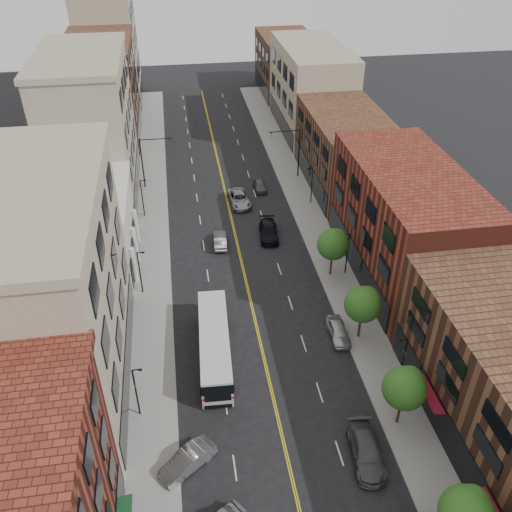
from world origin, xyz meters
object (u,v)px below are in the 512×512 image
car_parked_mid (366,451)px  car_parked_far (338,331)px  car_lane_behind (220,240)px  car_lane_a (269,231)px  car_lane_c (260,185)px  car_lane_b (239,199)px  car_angle_b (188,460)px  city_bus (214,344)px

car_parked_mid → car_parked_far: (1.60, 13.04, -0.08)m
car_lane_behind → car_lane_a: car_lane_a is taller
car_parked_far → car_lane_behind: bearing=120.0°
car_parked_far → car_lane_c: (-2.53, 30.64, -0.06)m
car_parked_far → car_lane_a: 18.70m
car_lane_a → car_lane_behind: bearing=-165.8°
car_parked_mid → car_lane_b: bearing=101.5°
car_angle_b → car_parked_mid: 13.27m
car_lane_behind → car_lane_b: size_ratio=0.75×
city_bus → car_angle_b: city_bus is taller
city_bus → car_angle_b: size_ratio=2.68×
car_lane_behind → car_lane_b: 10.21m
car_angle_b → city_bus: bearing=128.6°
car_lane_a → car_angle_b: bearing=-105.0°
car_angle_b → car_lane_a: size_ratio=0.84×
car_parked_mid → car_lane_b: car_parked_mid is taller
car_parked_mid → car_angle_b: bearing=179.6°
car_lane_behind → car_lane_b: (3.53, 9.58, 0.08)m
city_bus → car_lane_c: 32.90m
city_bus → car_lane_c: size_ratio=3.10×
car_angle_b → car_parked_mid: (13.20, -1.34, 0.06)m
city_bus → car_parked_far: bearing=7.3°
car_parked_mid → car_lane_b: 40.33m
city_bus → car_lane_b: city_bus is taller
city_bus → car_lane_behind: size_ratio=2.86×
city_bus → car_lane_c: bearing=76.5°
city_bus → car_lane_a: city_bus is taller
car_lane_c → car_parked_mid: bearing=-90.1°
car_angle_b → car_parked_far: car_angle_b is taller
car_lane_behind → car_angle_b: bearing=83.3°
car_lane_c → car_lane_a: bearing=-95.6°
car_lane_b → car_parked_far: bearing=-82.2°
car_lane_behind → car_parked_mid: bearing=108.1°
car_lane_a → car_lane_b: size_ratio=0.96×
car_parked_mid → car_lane_behind: size_ratio=1.31×
city_bus → car_lane_a: size_ratio=2.25×
car_parked_far → car_lane_a: car_lane_a is taller
car_lane_c → car_lane_behind: bearing=-119.0°
car_lane_b → car_lane_c: size_ratio=1.44×
car_lane_behind → car_lane_c: 14.86m
car_lane_a → car_lane_b: bearing=111.5°
car_lane_behind → car_lane_c: size_ratio=1.08×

